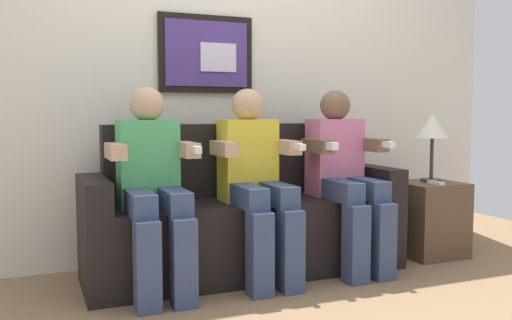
# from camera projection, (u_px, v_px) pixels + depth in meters

# --- Properties ---
(ground_plane) EXTENTS (5.60, 5.60, 0.00)m
(ground_plane) POSITION_uv_depth(u_px,v_px,m) (266.00, 287.00, 3.03)
(ground_plane) COLOR #8C6B4C
(back_wall_assembly) EXTENTS (4.31, 0.10, 2.60)m
(back_wall_assembly) POSITION_uv_depth(u_px,v_px,m) (220.00, 63.00, 3.62)
(back_wall_assembly) COLOR silver
(back_wall_assembly) RESTS_ON ground_plane
(couch) EXTENTS (1.91, 0.58, 0.90)m
(couch) POSITION_uv_depth(u_px,v_px,m) (245.00, 221.00, 3.30)
(couch) COLOR black
(couch) RESTS_ON ground_plane
(person_on_left) EXTENTS (0.46, 0.56, 1.11)m
(person_on_left) POSITION_uv_depth(u_px,v_px,m) (153.00, 181.00, 2.90)
(person_on_left) COLOR #4CB266
(person_on_left) RESTS_ON ground_plane
(person_in_middle) EXTENTS (0.46, 0.56, 1.11)m
(person_in_middle) POSITION_uv_depth(u_px,v_px,m) (255.00, 176.00, 3.13)
(person_in_middle) COLOR yellow
(person_in_middle) RESTS_ON ground_plane
(person_on_right) EXTENTS (0.46, 0.56, 1.11)m
(person_on_right) POSITION_uv_depth(u_px,v_px,m) (344.00, 172.00, 3.35)
(person_on_right) COLOR pink
(person_on_right) RESTS_ON ground_plane
(side_table_right) EXTENTS (0.40, 0.40, 0.50)m
(side_table_right) POSITION_uv_depth(u_px,v_px,m) (429.00, 219.00, 3.71)
(side_table_right) COLOR brown
(side_table_right) RESTS_ON ground_plane
(table_lamp) EXTENTS (0.22, 0.22, 0.46)m
(table_lamp) POSITION_uv_depth(u_px,v_px,m) (432.00, 129.00, 3.69)
(table_lamp) COLOR #333338
(table_lamp) RESTS_ON side_table_right
(spare_remote_on_table) EXTENTS (0.04, 0.13, 0.02)m
(spare_remote_on_table) POSITION_uv_depth(u_px,v_px,m) (436.00, 183.00, 3.59)
(spare_remote_on_table) COLOR white
(spare_remote_on_table) RESTS_ON side_table_right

